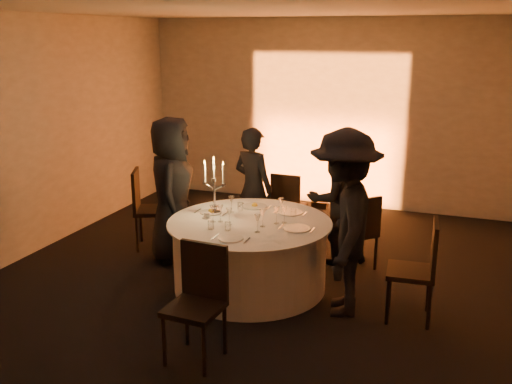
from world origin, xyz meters
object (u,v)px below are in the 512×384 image
(candelabra, at_px, (214,193))
(guest_right, at_px, (344,223))
(chair_back_right, at_px, (360,229))
(guest_back_right, at_px, (338,199))
(chair_right, at_px, (420,265))
(guest_left, at_px, (172,190))
(chair_front, at_px, (199,295))
(coffee_cup, at_px, (207,215))
(banquet_table, at_px, (250,254))
(guest_back_left, at_px, (253,188))
(chair_left, at_px, (146,204))
(chair_back_left, at_px, (288,203))

(candelabra, bearing_deg, guest_right, -12.90)
(chair_back_right, xyz_separation_m, guest_back_right, (-0.32, 0.17, 0.28))
(chair_right, xyz_separation_m, candelabra, (-2.31, 0.28, 0.42))
(chair_back_right, height_order, guest_left, guest_left)
(chair_front, distance_m, coffee_cup, 1.55)
(chair_back_right, bearing_deg, banquet_table, -5.66)
(chair_right, xyz_separation_m, guest_back_left, (-2.24, 1.35, 0.22))
(guest_back_right, bearing_deg, chair_right, 97.41)
(guest_back_right, bearing_deg, chair_left, -25.87)
(chair_left, height_order, guest_back_right, guest_back_right)
(chair_back_left, xyz_separation_m, guest_right, (1.13, -1.81, 0.41))
(guest_left, bearing_deg, chair_right, -121.98)
(guest_left, distance_m, guest_right, 2.37)
(chair_right, distance_m, guest_back_left, 2.62)
(chair_back_left, height_order, candelabra, candelabra)
(banquet_table, xyz_separation_m, chair_left, (-1.72, 0.69, 0.21))
(guest_back_left, bearing_deg, chair_front, 119.50)
(banquet_table, distance_m, guest_back_left, 1.35)
(chair_front, distance_m, candelabra, 1.77)
(guest_left, height_order, candelabra, guest_left)
(guest_left, xyz_separation_m, guest_back_left, (0.78, 0.76, -0.10))
(chair_left, height_order, guest_right, guest_right)
(chair_back_left, height_order, guest_back_left, guest_back_left)
(chair_back_left, xyz_separation_m, coffee_cup, (-0.43, -1.65, 0.27))
(guest_left, bearing_deg, coffee_cup, -146.78)
(chair_left, bearing_deg, guest_back_left, -92.03)
(banquet_table, height_order, chair_front, chair_front)
(chair_front, xyz_separation_m, guest_left, (-1.29, 1.93, 0.32))
(coffee_cup, distance_m, candelabra, 0.28)
(guest_back_right, bearing_deg, banquet_table, 20.75)
(chair_left, xyz_separation_m, chair_back_right, (2.78, 0.21, -0.08))
(candelabra, bearing_deg, chair_back_left, 73.63)
(guest_left, xyz_separation_m, guest_right, (2.27, -0.67, 0.04))
(guest_back_left, relative_size, candelabra, 2.41)
(chair_left, bearing_deg, banquet_table, -135.91)
(banquet_table, relative_size, guest_back_left, 1.13)
(chair_back_left, xyz_separation_m, chair_right, (1.88, -1.73, 0.05))
(chair_front, relative_size, coffee_cup, 9.26)
(chair_back_left, relative_size, guest_back_left, 0.59)
(guest_left, relative_size, guest_right, 0.95)
(guest_right, bearing_deg, guest_back_left, -145.00)
(chair_right, height_order, guest_back_right, guest_back_right)
(banquet_table, relative_size, coffee_cup, 16.36)
(candelabra, bearing_deg, guest_back_right, 37.23)
(chair_back_right, bearing_deg, guest_back_left, -58.25)
(guest_right, relative_size, coffee_cup, 17.12)
(candelabra, bearing_deg, guest_back_left, 86.48)
(banquet_table, bearing_deg, candelabra, 163.39)
(coffee_cup, bearing_deg, chair_right, -1.93)
(guest_back_left, bearing_deg, chair_back_left, -114.87)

